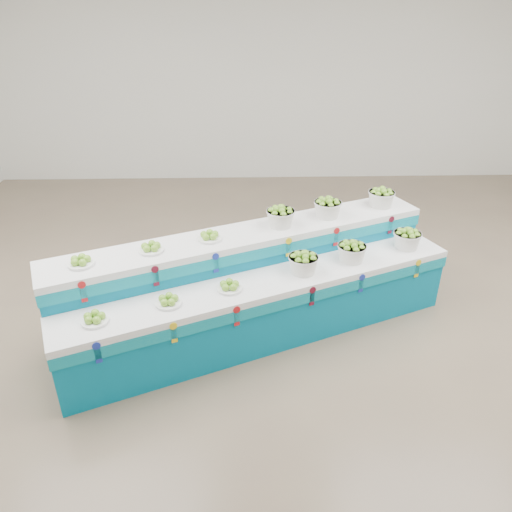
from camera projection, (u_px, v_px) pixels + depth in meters
name	position (u px, v px, depth m)	size (l,w,h in m)	color
ground	(279.00, 333.00, 5.32)	(10.00, 10.00, 0.00)	brown
back_wall	(262.00, 69.00, 8.76)	(10.00, 10.00, 0.00)	silver
display_stand	(256.00, 286.00, 5.19)	(4.18, 1.07, 1.02)	#037095
plate_lower_left	(94.00, 317.00, 4.26)	(0.25, 0.25, 0.10)	white
plate_lower_mid	(168.00, 300.00, 4.50)	(0.25, 0.25, 0.10)	white
plate_lower_right	(229.00, 285.00, 4.72)	(0.25, 0.25, 0.10)	white
basket_lower_left	(303.00, 262.00, 4.98)	(0.30, 0.30, 0.22)	silver
basket_lower_mid	(352.00, 251.00, 5.20)	(0.30, 0.30, 0.22)	silver
basket_lower_right	(407.00, 238.00, 5.46)	(0.30, 0.30, 0.22)	silver
plate_upper_left	(80.00, 261.00, 4.53)	(0.25, 0.25, 0.10)	white
plate_upper_mid	(151.00, 247.00, 4.77)	(0.25, 0.25, 0.10)	white
plate_upper_right	(209.00, 235.00, 4.99)	(0.25, 0.25, 0.10)	white
basket_upper_left	(281.00, 216.00, 5.25)	(0.30, 0.30, 0.22)	silver
basket_upper_mid	(327.00, 207.00, 5.47)	(0.30, 0.30, 0.22)	silver
basket_upper_right	(381.00, 197.00, 5.73)	(0.30, 0.30, 0.22)	silver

